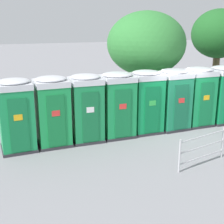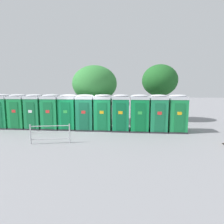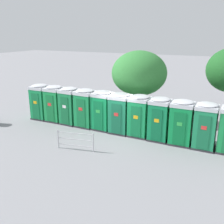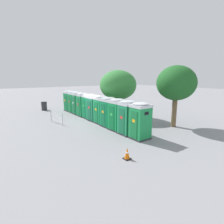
{
  "view_description": "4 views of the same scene",
  "coord_description": "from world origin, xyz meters",
  "px_view_note": "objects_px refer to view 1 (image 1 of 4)",
  "views": [
    {
      "loc": [
        -7.15,
        -10.66,
        4.33
      ],
      "look_at": [
        -2.74,
        0.1,
        1.0
      ],
      "focal_mm": 50.0,
      "sensor_mm": 36.0,
      "label": 1
    },
    {
      "loc": [
        2.99,
        -12.0,
        2.8
      ],
      "look_at": [
        1.9,
        0.02,
        1.31
      ],
      "focal_mm": 28.0,
      "sensor_mm": 36.0,
      "label": 2
    },
    {
      "loc": [
        6.3,
        -14.06,
        6.05
      ],
      "look_at": [
        -0.56,
        0.07,
        1.27
      ],
      "focal_mm": 42.0,
      "sensor_mm": 36.0,
      "label": 3
    },
    {
      "loc": [
        14.54,
        -8.34,
        4.21
      ],
      "look_at": [
        3.02,
        0.0,
        1.34
      ],
      "focal_mm": 28.0,
      "sensor_mm": 36.0,
      "label": 4
    }
  ],
  "objects_px": {
    "portapotty_4": "(146,101)",
    "portapotty_6": "(198,96)",
    "event_barrier": "(202,148)",
    "street_tree_0": "(219,34)",
    "portapotty_5": "(173,99)",
    "portapotty_1": "(52,111)",
    "portapotty_0": "(16,115)",
    "portapotty_3": "(117,104)",
    "portapotty_2": "(86,108)",
    "portapotty_7": "(222,94)",
    "street_tree_1": "(146,44)"
  },
  "relations": [
    {
      "from": "portapotty_7",
      "to": "portapotty_0",
      "type": "bearing_deg",
      "value": 179.25
    },
    {
      "from": "portapotty_6",
      "to": "street_tree_0",
      "type": "distance_m",
      "value": 6.8
    },
    {
      "from": "portapotty_7",
      "to": "street_tree_0",
      "type": "xyz_separation_m",
      "value": [
        3.34,
        4.47,
        2.4
      ]
    },
    {
      "from": "portapotty_0",
      "to": "portapotty_5",
      "type": "xyz_separation_m",
      "value": [
        6.3,
        -0.06,
        -0.0
      ]
    },
    {
      "from": "portapotty_2",
      "to": "portapotty_5",
      "type": "relative_size",
      "value": 1.0
    },
    {
      "from": "portapotty_6",
      "to": "event_barrier",
      "type": "distance_m",
      "value": 4.19
    },
    {
      "from": "portapotty_1",
      "to": "portapotty_7",
      "type": "distance_m",
      "value": 7.57
    },
    {
      "from": "portapotty_1",
      "to": "event_barrier",
      "type": "height_order",
      "value": "portapotty_1"
    },
    {
      "from": "portapotty_1",
      "to": "portapotty_7",
      "type": "xyz_separation_m",
      "value": [
        7.56,
        -0.13,
        0.0
      ]
    },
    {
      "from": "portapotty_1",
      "to": "event_barrier",
      "type": "bearing_deg",
      "value": -41.13
    },
    {
      "from": "portapotty_6",
      "to": "portapotty_7",
      "type": "relative_size",
      "value": 1.0
    },
    {
      "from": "portapotty_4",
      "to": "portapotty_6",
      "type": "relative_size",
      "value": 1.0
    },
    {
      "from": "portapotty_4",
      "to": "portapotty_6",
      "type": "height_order",
      "value": "same"
    },
    {
      "from": "street_tree_0",
      "to": "portapotty_5",
      "type": "bearing_deg",
      "value": -143.03
    },
    {
      "from": "portapotty_0",
      "to": "event_barrier",
      "type": "relative_size",
      "value": 1.26
    },
    {
      "from": "portapotty_3",
      "to": "event_barrier",
      "type": "relative_size",
      "value": 1.26
    },
    {
      "from": "portapotty_3",
      "to": "portapotty_4",
      "type": "xyz_separation_m",
      "value": [
        1.26,
        0.02,
        0.0
      ]
    },
    {
      "from": "portapotty_0",
      "to": "street_tree_1",
      "type": "relative_size",
      "value": 0.52
    },
    {
      "from": "portapotty_4",
      "to": "street_tree_0",
      "type": "relative_size",
      "value": 0.49
    },
    {
      "from": "portapotty_3",
      "to": "portapotty_6",
      "type": "distance_m",
      "value": 3.78
    },
    {
      "from": "portapotty_0",
      "to": "portapotty_1",
      "type": "height_order",
      "value": "same"
    },
    {
      "from": "portapotty_5",
      "to": "street_tree_0",
      "type": "relative_size",
      "value": 0.49
    },
    {
      "from": "portapotty_0",
      "to": "portapotty_3",
      "type": "distance_m",
      "value": 3.78
    },
    {
      "from": "portapotty_0",
      "to": "event_barrier",
      "type": "distance_m",
      "value": 6.3
    },
    {
      "from": "portapotty_3",
      "to": "street_tree_0",
      "type": "height_order",
      "value": "street_tree_0"
    },
    {
      "from": "street_tree_1",
      "to": "event_barrier",
      "type": "relative_size",
      "value": 2.43
    },
    {
      "from": "street_tree_1",
      "to": "event_barrier",
      "type": "height_order",
      "value": "street_tree_1"
    },
    {
      "from": "portapotty_1",
      "to": "portapotty_3",
      "type": "distance_m",
      "value": 2.52
    },
    {
      "from": "portapotty_0",
      "to": "portapotty_3",
      "type": "relative_size",
      "value": 1.0
    },
    {
      "from": "portapotty_2",
      "to": "portapotty_1",
      "type": "bearing_deg",
      "value": 179.08
    },
    {
      "from": "portapotty_1",
      "to": "portapotty_4",
      "type": "height_order",
      "value": "same"
    },
    {
      "from": "portapotty_3",
      "to": "portapotty_5",
      "type": "bearing_deg",
      "value": -1.08
    },
    {
      "from": "portapotty_7",
      "to": "street_tree_0",
      "type": "relative_size",
      "value": 0.49
    },
    {
      "from": "street_tree_0",
      "to": "portapotty_3",
      "type": "bearing_deg",
      "value": -152.49
    },
    {
      "from": "portapotty_0",
      "to": "portapotty_6",
      "type": "bearing_deg",
      "value": -0.3
    },
    {
      "from": "portapotty_3",
      "to": "portapotty_7",
      "type": "distance_m",
      "value": 5.04
    },
    {
      "from": "portapotty_5",
      "to": "portapotty_6",
      "type": "xyz_separation_m",
      "value": [
        1.26,
        0.02,
        0.0
      ]
    },
    {
      "from": "portapotty_3",
      "to": "event_barrier",
      "type": "height_order",
      "value": "portapotty_3"
    },
    {
      "from": "portapotty_6",
      "to": "event_barrier",
      "type": "xyz_separation_m",
      "value": [
        -2.34,
        -3.41,
        -0.72
      ]
    },
    {
      "from": "portapotty_2",
      "to": "street_tree_1",
      "type": "distance_m",
      "value": 5.22
    },
    {
      "from": "portapotty_3",
      "to": "street_tree_1",
      "type": "distance_m",
      "value": 4.36
    },
    {
      "from": "portapotty_1",
      "to": "street_tree_0",
      "type": "xyz_separation_m",
      "value": [
        10.91,
        4.34,
        2.4
      ]
    },
    {
      "from": "portapotty_1",
      "to": "portapotty_3",
      "type": "relative_size",
      "value": 1.0
    },
    {
      "from": "portapotty_4",
      "to": "event_barrier",
      "type": "relative_size",
      "value": 1.26
    },
    {
      "from": "portapotty_0",
      "to": "portapotty_2",
      "type": "height_order",
      "value": "same"
    },
    {
      "from": "portapotty_1",
      "to": "portapotty_3",
      "type": "height_order",
      "value": "same"
    },
    {
      "from": "portapotty_5",
      "to": "event_barrier",
      "type": "relative_size",
      "value": 1.26
    },
    {
      "from": "portapotty_2",
      "to": "event_barrier",
      "type": "xyz_separation_m",
      "value": [
        2.71,
        -3.44,
        -0.72
      ]
    },
    {
      "from": "portapotty_6",
      "to": "street_tree_1",
      "type": "bearing_deg",
      "value": 111.71
    },
    {
      "from": "portapotty_4",
      "to": "event_barrier",
      "type": "distance_m",
      "value": 3.53
    }
  ]
}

